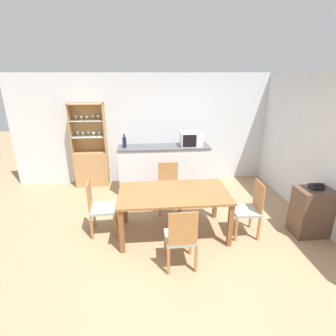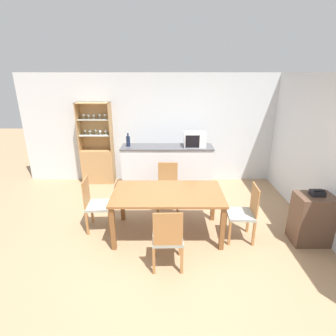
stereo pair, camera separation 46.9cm
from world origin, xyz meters
The scene contains 14 objects.
ground_plane centered at (0.00, 0.00, 0.00)m, with size 18.00×18.00×0.00m, color #A37F5B.
wall_back centered at (0.00, 2.63, 1.27)m, with size 6.80×0.06×2.55m.
wall_right centered at (2.58, 0.30, 1.27)m, with size 0.06×4.60×2.55m.
kitchen_counter centered at (0.02, 1.94, 0.52)m, with size 1.98×0.54×1.04m.
display_cabinet centered at (-1.64, 2.44, 0.57)m, with size 0.75×0.33×1.92m.
dining_table centered at (0.04, 0.23, 0.66)m, with size 1.75×0.98×0.75m.
dining_chair_side_left_far centered at (-1.16, 0.38, 0.46)m, with size 0.43×0.43×0.93m.
dining_chair_head_near centered at (0.04, -0.58, 0.46)m, with size 0.42×0.42×0.93m.
dining_chair_side_right_near centered at (1.24, 0.08, 0.46)m, with size 0.43×0.43×0.93m.
dining_chair_head_far centered at (0.04, 1.04, 0.46)m, with size 0.41×0.41×0.93m.
microwave centered at (0.62, 1.95, 1.19)m, with size 0.46×0.38×0.30m.
wine_bottle centered at (-0.82, 1.95, 1.16)m, with size 0.08×0.08×0.29m.
side_cabinet centered at (2.28, 0.00, 0.40)m, with size 0.55×0.41×0.80m.
telephone centered at (2.29, 0.01, 0.85)m, with size 0.20×0.14×0.11m.
Camera 2 is at (0.04, -3.55, 2.54)m, focal length 28.00 mm.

